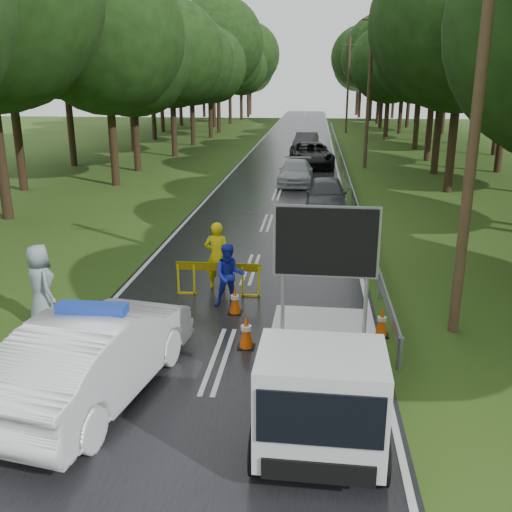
# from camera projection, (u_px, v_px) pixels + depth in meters

# --- Properties ---
(ground) EXTENTS (160.00, 160.00, 0.00)m
(ground) POSITION_uv_depth(u_px,v_px,m) (219.00, 360.00, 11.93)
(ground) COLOR #254614
(ground) RESTS_ON ground
(road) EXTENTS (7.00, 140.00, 0.02)m
(road) POSITION_uv_depth(u_px,v_px,m) (288.00, 162.00, 40.44)
(road) COLOR black
(road) RESTS_ON ground
(guardrail) EXTENTS (0.12, 60.06, 0.70)m
(guardrail) POSITION_uv_depth(u_px,v_px,m) (341.00, 156.00, 39.60)
(guardrail) COLOR gray
(guardrail) RESTS_ON ground
(utility_pole_near) EXTENTS (1.40, 0.24, 10.00)m
(utility_pole_near) POSITION_uv_depth(u_px,v_px,m) (477.00, 108.00, 11.83)
(utility_pole_near) COLOR #3F321D
(utility_pole_near) RESTS_ON ground
(utility_pole_mid) EXTENTS (1.40, 0.24, 10.00)m
(utility_pole_mid) POSITION_uv_depth(u_px,v_px,m) (369.00, 89.00, 36.54)
(utility_pole_mid) COLOR #3F321D
(utility_pole_mid) RESTS_ON ground
(utility_pole_far) EXTENTS (1.40, 0.24, 10.00)m
(utility_pole_far) POSITION_uv_depth(u_px,v_px,m) (348.00, 85.00, 61.25)
(utility_pole_far) COLOR #3F321D
(utility_pole_far) RESTS_ON ground
(police_sedan) EXTENTS (2.60, 5.28, 1.83)m
(police_sedan) POSITION_uv_depth(u_px,v_px,m) (96.00, 355.00, 10.34)
(police_sedan) COLOR silver
(police_sedan) RESTS_ON ground
(work_truck) EXTENTS (2.08, 4.49, 3.54)m
(work_truck) POSITION_uv_depth(u_px,v_px,m) (321.00, 377.00, 9.33)
(work_truck) COLOR gray
(work_truck) RESTS_ON ground
(barrier) EXTENTS (2.29, 0.05, 0.95)m
(barrier) POSITION_uv_depth(u_px,v_px,m) (218.00, 271.00, 15.27)
(barrier) COLOR #D9BF0B
(barrier) RESTS_ON ground
(officer) EXTENTS (0.71, 0.48, 1.92)m
(officer) POSITION_uv_depth(u_px,v_px,m) (217.00, 256.00, 15.74)
(officer) COLOR yellow
(officer) RESTS_ON ground
(civilian) EXTENTS (0.93, 0.79, 1.66)m
(civilian) POSITION_uv_depth(u_px,v_px,m) (229.00, 276.00, 14.56)
(civilian) COLOR #1B29B1
(civilian) RESTS_ON ground
(bystander_right) EXTENTS (1.13, 1.12, 1.97)m
(bystander_right) POSITION_uv_depth(u_px,v_px,m) (40.00, 285.00, 13.43)
(bystander_right) COLOR gray
(bystander_right) RESTS_ON ground
(queue_car_first) EXTENTS (1.82, 4.44, 1.51)m
(queue_car_first) POSITION_uv_depth(u_px,v_px,m) (326.00, 195.00, 25.18)
(queue_car_first) COLOR #3B3D42
(queue_car_first) RESTS_ON ground
(queue_car_second) EXTENTS (1.96, 4.58, 1.32)m
(queue_car_second) POSITION_uv_depth(u_px,v_px,m) (296.00, 172.00, 31.95)
(queue_car_second) COLOR #AFB2B7
(queue_car_second) RESTS_ON ground
(queue_car_third) EXTENTS (3.26, 6.04, 1.61)m
(queue_car_third) POSITION_uv_depth(u_px,v_px,m) (311.00, 155.00, 38.34)
(queue_car_third) COLOR black
(queue_car_third) RESTS_ON ground
(queue_car_fourth) EXTENTS (2.11, 4.77, 1.52)m
(queue_car_fourth) POSITION_uv_depth(u_px,v_px,m) (306.00, 142.00, 46.69)
(queue_car_fourth) COLOR #3F4146
(queue_car_fourth) RESTS_ON ground
(cone_center) EXTENTS (0.38, 0.38, 0.80)m
(cone_center) POSITION_uv_depth(u_px,v_px,m) (246.00, 332.00, 12.36)
(cone_center) COLOR black
(cone_center) RESTS_ON ground
(cone_far) EXTENTS (0.35, 0.35, 0.74)m
(cone_far) POSITION_uv_depth(u_px,v_px,m) (235.00, 300.00, 14.20)
(cone_far) COLOR black
(cone_far) RESTS_ON ground
(cone_left_mid) EXTENTS (0.33, 0.33, 0.69)m
(cone_left_mid) POSITION_uv_depth(u_px,v_px,m) (136.00, 327.00, 12.73)
(cone_left_mid) COLOR black
(cone_left_mid) RESTS_ON ground
(cone_right) EXTENTS (0.33, 0.33, 0.70)m
(cone_right) POSITION_uv_depth(u_px,v_px,m) (382.00, 322.00, 12.97)
(cone_right) COLOR black
(cone_right) RESTS_ON ground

